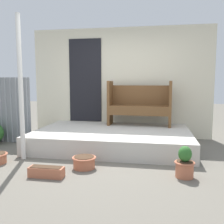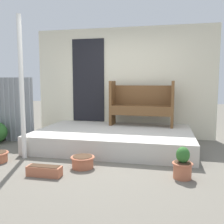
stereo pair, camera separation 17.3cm
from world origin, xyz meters
The scene contains 8 objects.
ground_plane centered at (0.00, 0.00, 0.00)m, with size 24.00×24.00×0.00m, color #666056.
porch_slab centered at (-0.03, 1.00, 0.17)m, with size 3.11×2.00×0.35m.
house_wall centered at (-0.07, 2.03, 1.30)m, with size 4.31×0.08×2.60m.
support_post centered at (-1.42, -0.07, 1.22)m, with size 0.08×0.08×2.44m.
bench centered at (0.46, 1.66, 0.87)m, with size 1.42×0.46×1.00m.
flower_pot_middle centered at (-0.25, -0.35, 0.10)m, with size 0.37×0.37×0.19m.
flower_pot_right centered at (1.24, -0.47, 0.19)m, with size 0.29×0.29×0.45m.
planter_box_rect centered at (-0.67, -0.79, 0.07)m, with size 0.50×0.16×0.15m.
Camera 2 is at (0.99, -3.91, 1.33)m, focal length 40.00 mm.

